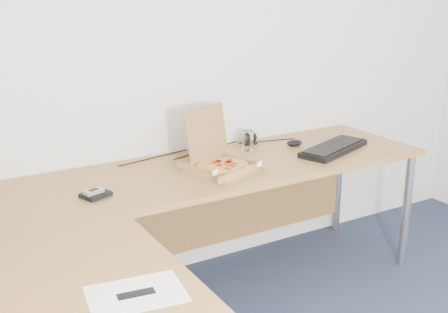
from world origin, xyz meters
TOP-DOWN VIEW (x-y plane):
  - desk at (-0.82, 0.97)m, footprint 2.50×2.20m
  - pizza_box at (-0.43, 1.35)m, footprint 0.29×0.34m
  - drinking_glass at (-0.12, 1.57)m, footprint 0.06×0.06m
  - keyboard at (0.28, 1.30)m, footprint 0.52×0.33m
  - mouse at (0.16, 1.50)m, footprint 0.11×0.08m
  - wallet at (-1.10, 1.30)m, footprint 0.14×0.13m
  - phone at (-1.11, 1.30)m, footprint 0.10×0.07m
  - paper_sheet at (-1.26, 0.44)m, footprint 0.32×0.25m
  - dome_speaker at (-0.03, 1.68)m, footprint 0.09×0.09m
  - cable_bundle at (-0.33, 1.68)m, footprint 0.54×0.11m

SIDE VIEW (x-z plane):
  - desk at x=-0.82m, z-range 0.34..1.07m
  - paper_sheet at x=-1.26m, z-range 0.73..0.73m
  - cable_bundle at x=-0.33m, z-range 0.73..0.74m
  - wallet at x=-1.10m, z-range 0.73..0.75m
  - keyboard at x=0.28m, z-range 0.73..0.76m
  - mouse at x=0.16m, z-range 0.73..0.77m
  - phone at x=-1.11m, z-range 0.75..0.77m
  - pizza_box at x=-0.43m, z-range 0.62..0.91m
  - dome_speaker at x=-0.03m, z-range 0.73..0.81m
  - drinking_glass at x=-0.12m, z-range 0.73..0.84m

